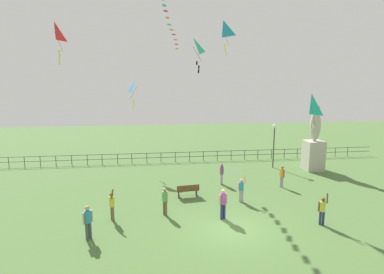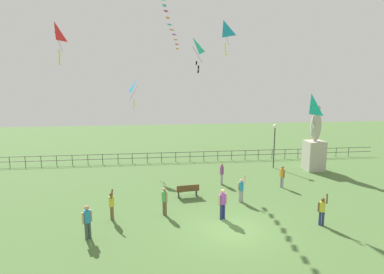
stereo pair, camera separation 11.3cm
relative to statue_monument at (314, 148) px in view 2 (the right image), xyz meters
name	(u,v)px [view 2 (the right image)]	position (x,y,z in m)	size (l,w,h in m)	color
ground_plane	(232,229)	(-9.63, -9.85, -1.95)	(80.00, 80.00, 0.00)	#4C7038
statue_monument	(314,148)	(0.00, 0.00, 0.00)	(1.48, 1.48, 5.59)	#B2AD9E
lamppost	(275,136)	(-3.12, 1.11, 0.91)	(0.36, 0.36, 3.86)	#38383D
park_bench	(188,190)	(-11.39, -5.05, -1.48)	(1.54, 0.59, 0.85)	brown
person_0	(222,173)	(-8.62, -2.82, -1.05)	(0.29, 0.44, 1.56)	#99999E
person_1	(87,220)	(-16.76, -10.01, -0.97)	(0.41, 0.37, 1.70)	#3F4C47
person_2	(241,188)	(-8.14, -6.31, -1.06)	(0.46, 0.31, 1.77)	#99999E
person_3	(282,175)	(-4.49, -4.01, -1.04)	(0.29, 0.46, 1.59)	#99999E
person_4	(223,202)	(-9.84, -8.63, -0.96)	(0.49, 0.32, 1.72)	navy
person_5	(322,209)	(-4.81, -9.98, -1.06)	(0.45, 0.38, 1.77)	navy
person_6	(112,204)	(-15.88, -7.99, -1.03)	(0.31, 0.49, 1.84)	brown
person_7	(165,199)	(-12.99, -7.70, -1.02)	(0.33, 0.41, 1.62)	brown
kite_0	(137,87)	(-14.90, 3.91, 5.07)	(1.14, 1.14, 2.60)	#198CD1
kite_1	(55,33)	(-18.98, -5.17, 8.25)	(0.76, 0.87, 2.41)	red
kite_2	(311,106)	(-5.13, -8.67, 4.24)	(0.75, 0.82, 2.30)	#19B2B2
kite_3	(223,30)	(-8.42, -1.63, 9.18)	(1.03, 1.21, 2.40)	#198CD1
kite_4	(193,47)	(-11.34, -7.36, 7.35)	(0.83, 1.20, 1.81)	#19B2B2
waterfront_railing	(191,155)	(-10.03, 4.15, -1.33)	(36.01, 0.06, 0.95)	#4C4742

